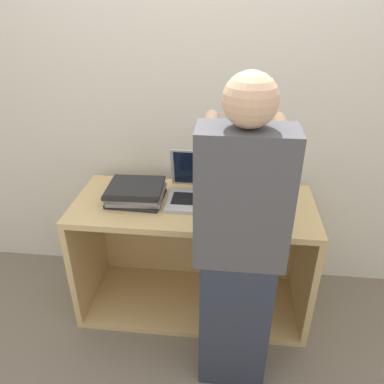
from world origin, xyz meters
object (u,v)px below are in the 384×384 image
(laptop_open, at_px, (195,190))
(person, at_px, (239,252))
(laptop_stack_left, at_px, (136,192))
(laptop_stack_right, at_px, (253,200))

(laptop_open, bearing_deg, person, -64.00)
(laptop_open, xyz_separation_m, laptop_stack_left, (-0.34, -0.06, -0.00))
(laptop_open, height_order, laptop_stack_right, laptop_open)
(person, bearing_deg, laptop_open, 116.00)
(laptop_open, bearing_deg, laptop_stack_left, -170.44)
(laptop_open, bearing_deg, laptop_stack_right, -8.97)
(laptop_open, distance_m, laptop_stack_left, 0.34)
(laptop_open, relative_size, person, 0.20)
(laptop_stack_left, xyz_separation_m, laptop_stack_right, (0.67, 0.00, -0.01))
(laptop_stack_left, bearing_deg, laptop_open, 9.56)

